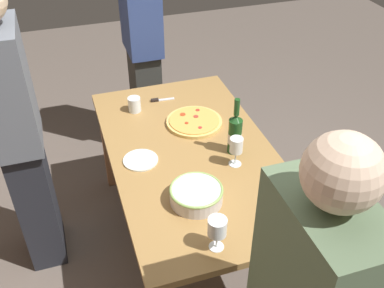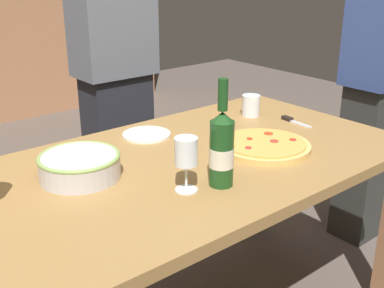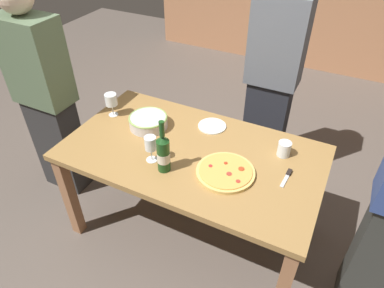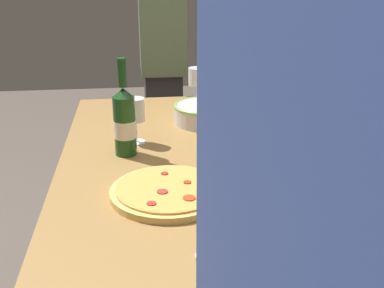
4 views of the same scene
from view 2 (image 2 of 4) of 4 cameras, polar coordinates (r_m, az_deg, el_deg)
dining_table at (r=1.76m, az=0.00°, el=-4.43°), size 1.60×0.90×0.75m
pizza at (r=1.82m, az=8.43°, el=-0.14°), size 0.34×0.34×0.03m
serving_bowl at (r=1.60m, az=-12.97°, el=-2.41°), size 0.26×0.26×0.08m
wine_bottle at (r=1.48m, az=3.48°, el=-0.45°), size 0.08×0.08×0.34m
wine_glass_near_pizza at (r=1.44m, az=-0.69°, el=-1.09°), size 0.07×0.07×0.17m
cup_amber at (r=2.19m, az=6.89°, el=4.49°), size 0.08×0.08×0.09m
side_plate at (r=1.94m, az=-5.32°, el=1.11°), size 0.19×0.19×0.01m
pizza_knife at (r=2.14m, az=11.63°, el=2.68°), size 0.03×0.16×0.02m
person_host at (r=2.60m, az=21.25°, el=7.29°), size 0.39×0.24×1.69m
person_guest_right at (r=2.51m, az=-9.01°, el=8.82°), size 0.39×0.24×1.74m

